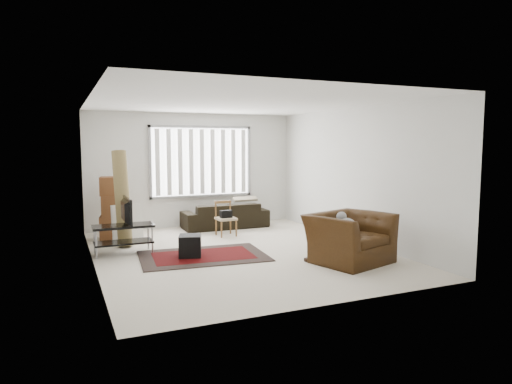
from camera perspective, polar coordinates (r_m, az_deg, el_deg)
room at (r=8.67m, az=-3.20°, el=4.60°), size 6.00×6.02×2.71m
persian_rug at (r=8.16m, az=-6.61°, el=-7.94°), size 2.30×1.64×0.02m
tv_stand at (r=8.55m, az=-16.26°, el=-4.94°), size 1.06×0.48×0.53m
tv at (r=8.48m, az=-16.34°, el=-2.33°), size 0.11×0.86×0.49m
subwoofer at (r=8.08m, az=-8.24°, el=-6.66°), size 0.47×0.47×0.38m
moving_boxes at (r=9.99m, az=-17.44°, el=-2.15°), size 0.61×0.57×1.29m
white_flatpack at (r=9.55m, az=-15.79°, el=-3.78°), size 0.62×0.28×0.77m
rolled_rug at (r=9.16m, az=-16.38°, el=-0.75°), size 0.36×0.60×1.86m
sofa at (r=10.81m, az=-3.90°, el=-2.44°), size 2.01×0.88×0.77m
side_chair at (r=9.86m, az=-3.82°, el=-3.08°), size 0.41×0.41×0.74m
armchair at (r=7.80m, az=11.60°, el=-5.21°), size 1.52×1.41×0.93m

